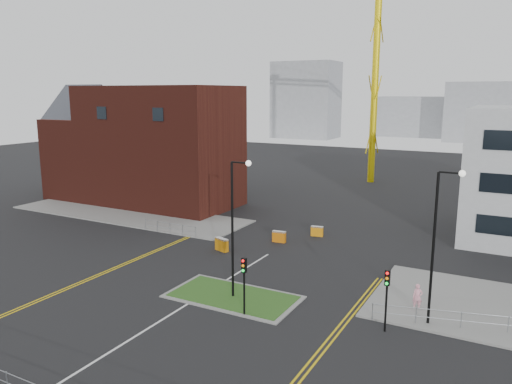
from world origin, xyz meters
TOP-DOWN VIEW (x-y plane):
  - ground at (0.00, 0.00)m, footprint 200.00×200.00m
  - pavement_left at (-20.00, 22.00)m, footprint 28.00×8.00m
  - island_kerb at (2.00, 8.00)m, footprint 8.60×4.60m
  - grass_island at (2.00, 8.00)m, footprint 8.00×4.00m
  - brick_building at (-22.97, 28.00)m, footprint 24.20×10.07m
  - tower_crane at (3.90, 54.00)m, footprint 52.43×9.81m
  - streetlamp_island at (2.22, 8.00)m, footprint 1.46×0.36m
  - streetlamp_right_near at (14.22, 10.00)m, footprint 1.46×0.36m
  - traffic_light_island at (4.00, 5.98)m, footprint 0.28×0.33m
  - traffic_light_right at (12.00, 7.98)m, footprint 0.28×0.33m
  - railing_left at (-11.00, 18.00)m, footprint 6.05×0.05m
  - centre_line at (0.00, 2.00)m, footprint 0.15×30.00m
  - yellow_left_a at (-9.00, 10.00)m, footprint 0.12×24.00m
  - yellow_left_b at (-8.70, 10.00)m, footprint 0.12×24.00m
  - yellow_right_a at (9.50, 6.00)m, footprint 0.12×20.00m
  - yellow_right_b at (9.80, 6.00)m, footprint 0.12×20.00m
  - skyline_a at (-40.00, 120.00)m, footprint 18.00×12.00m
  - skyline_b at (10.00, 130.00)m, footprint 24.00×12.00m
  - skyline_d at (-8.00, 140.00)m, footprint 30.00×12.00m
  - pedestrian at (13.03, 11.84)m, footprint 0.68×0.53m
  - barrier_left at (-3.92, 16.00)m, footprint 1.39×0.85m
  - barrier_mid at (1.60, 24.00)m, footprint 1.18×0.59m
  - barrier_right at (-0.71, 20.58)m, footprint 1.24×0.51m

SIDE VIEW (x-z plane):
  - ground at x=0.00m, z-range 0.00..0.00m
  - centre_line at x=0.00m, z-range 0.00..0.01m
  - yellow_left_a at x=-9.00m, z-range 0.00..0.01m
  - yellow_left_b at x=-8.70m, z-range 0.00..0.01m
  - yellow_right_a at x=9.50m, z-range 0.00..0.01m
  - yellow_right_b at x=9.80m, z-range 0.00..0.01m
  - island_kerb at x=2.00m, z-range 0.00..0.08m
  - pavement_left at x=-20.00m, z-range 0.00..0.12m
  - grass_island at x=2.00m, z-range 0.00..0.12m
  - barrier_mid at x=1.60m, z-range 0.04..0.99m
  - barrier_right at x=-0.71m, z-range 0.04..1.06m
  - barrier_left at x=-3.92m, z-range 0.05..1.16m
  - railing_left at x=-11.00m, z-range 0.19..1.29m
  - pedestrian at x=13.03m, z-range 0.00..1.65m
  - traffic_light_island at x=4.00m, z-range 0.74..4.39m
  - traffic_light_right at x=12.00m, z-range 0.74..4.39m
  - streetlamp_island at x=2.22m, z-range 0.82..10.00m
  - streetlamp_right_near at x=14.22m, z-range 0.82..10.00m
  - skyline_d at x=-8.00m, z-range 0.00..12.00m
  - brick_building at x=-22.97m, z-range -0.27..13.97m
  - skyline_b at x=10.00m, z-range 0.00..16.00m
  - skyline_a at x=-40.00m, z-range 0.00..22.00m
  - tower_crane at x=3.90m, z-range 6.90..42.67m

